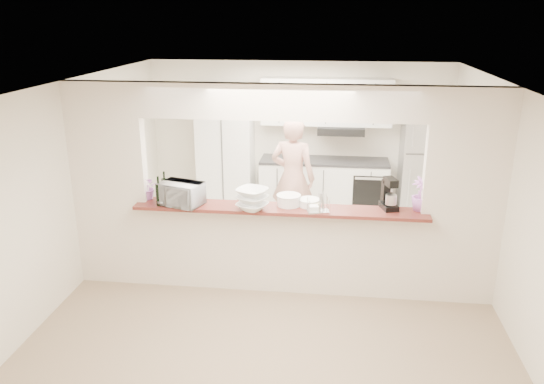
% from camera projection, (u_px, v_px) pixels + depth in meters
% --- Properties ---
extents(floor, '(6.00, 6.00, 0.00)m').
position_uv_depth(floor, '(279.00, 289.00, 6.53)').
color(floor, '#9C856A').
rests_on(floor, ground).
extents(tile_overlay, '(5.00, 2.90, 0.01)m').
position_uv_depth(tile_overlay, '(290.00, 238.00, 7.98)').
color(tile_overlay, beige).
rests_on(tile_overlay, floor).
extents(partition, '(5.00, 0.15, 2.50)m').
position_uv_depth(partition, '(280.00, 174.00, 6.05)').
color(partition, silver).
rests_on(partition, floor).
extents(bar_counter, '(3.40, 0.38, 1.09)m').
position_uv_depth(bar_counter, '(280.00, 246.00, 6.34)').
color(bar_counter, silver).
rests_on(bar_counter, floor).
extents(kitchen_cabinets, '(3.15, 0.62, 2.25)m').
position_uv_depth(kitchen_cabinets, '(286.00, 156.00, 8.80)').
color(kitchen_cabinets, silver).
rests_on(kitchen_cabinets, floor).
extents(refrigerator, '(0.75, 0.70, 1.70)m').
position_uv_depth(refrigerator, '(424.00, 169.00, 8.52)').
color(refrigerator, '#A6A6AB').
rests_on(refrigerator, floor).
extents(flower_left, '(0.31, 0.29, 0.29)m').
position_uv_depth(flower_left, '(148.00, 188.00, 6.36)').
color(flower_left, '#EB7CCE').
rests_on(flower_left, bar_counter).
extents(wine_bottle_a, '(0.07, 0.07, 0.35)m').
position_uv_depth(wine_bottle_a, '(165.00, 188.00, 6.36)').
color(wine_bottle_a, black).
rests_on(wine_bottle_a, bar_counter).
extents(wine_bottle_b, '(0.07, 0.07, 0.35)m').
position_uv_depth(wine_bottle_b, '(159.00, 194.00, 6.15)').
color(wine_bottle_b, black).
rests_on(wine_bottle_b, bar_counter).
extents(toaster_oven, '(0.56, 0.46, 0.27)m').
position_uv_depth(toaster_oven, '(181.00, 194.00, 6.17)').
color(toaster_oven, '#B3B4B9').
rests_on(toaster_oven, bar_counter).
extents(serving_bowls, '(0.45, 0.45, 0.25)m').
position_uv_depth(serving_bowls, '(252.00, 200.00, 6.01)').
color(serving_bowls, white).
rests_on(serving_bowls, bar_counter).
extents(plate_stack_a, '(0.28, 0.28, 0.13)m').
position_uv_depth(plate_stack_a, '(289.00, 200.00, 6.17)').
color(plate_stack_a, white).
rests_on(plate_stack_a, bar_counter).
extents(plate_stack_b, '(0.25, 0.25, 0.09)m').
position_uv_depth(plate_stack_b, '(309.00, 203.00, 6.15)').
color(plate_stack_b, white).
rests_on(plate_stack_b, bar_counter).
extents(red_bowl, '(0.14, 0.14, 0.06)m').
position_uv_depth(red_bowl, '(298.00, 202.00, 6.22)').
color(red_bowl, maroon).
rests_on(red_bowl, bar_counter).
extents(tan_bowl, '(0.15, 0.15, 0.07)m').
position_uv_depth(tan_bowl, '(314.00, 205.00, 6.09)').
color(tan_bowl, '#BEB286').
rests_on(tan_bowl, bar_counter).
extents(utensil_caddy, '(0.27, 0.19, 0.23)m').
position_uv_depth(utensil_caddy, '(318.00, 204.00, 5.96)').
color(utensil_caddy, silver).
rests_on(utensil_caddy, bar_counter).
extents(stand_mixer, '(0.22, 0.28, 0.37)m').
position_uv_depth(stand_mixer, '(389.00, 195.00, 6.04)').
color(stand_mixer, black).
rests_on(stand_mixer, bar_counter).
extents(flower_right, '(0.29, 0.29, 0.39)m').
position_uv_depth(flower_right, '(421.00, 194.00, 5.98)').
color(flower_right, '#CE70D0').
rests_on(flower_right, bar_counter).
extents(person, '(0.75, 0.57, 1.83)m').
position_uv_depth(person, '(293.00, 179.00, 7.80)').
color(person, tan).
rests_on(person, floor).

